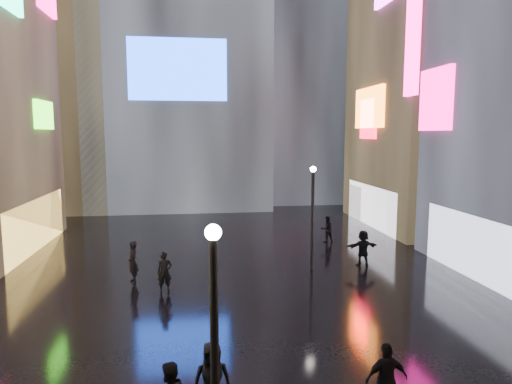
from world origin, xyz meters
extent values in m
plane|color=black|center=(0.00, 20.00, 0.00)|extent=(140.00, 140.00, 0.00)
cube|color=#FFC659|center=(-11.10, 26.00, 1.50)|extent=(0.20, 10.00, 3.00)
cube|color=#47F71B|center=(-10.85, 27.82, 7.91)|extent=(0.25, 3.00, 1.71)
cube|color=white|center=(11.10, 17.00, 1.50)|extent=(0.20, 9.00, 3.00)
cube|color=#FF0C81|center=(10.85, 21.12, 8.58)|extent=(0.25, 2.99, 3.26)
cube|color=#FF0C81|center=(10.85, 24.00, 14.00)|extent=(0.25, 1.40, 10.00)
cube|color=black|center=(16.00, 30.00, 14.00)|extent=(10.00, 12.00, 28.00)
cube|color=white|center=(11.10, 30.00, 1.50)|extent=(0.20, 9.00, 3.00)
cube|color=orange|center=(10.85, 30.32, 8.66)|extent=(0.25, 4.92, 2.91)
cube|color=#FF0C2C|center=(10.85, 30.44, 7.84)|extent=(0.25, 2.63, 2.87)
cube|color=#194CFF|center=(-3.00, 36.90, 12.00)|extent=(8.00, 0.20, 5.00)
cube|color=black|center=(9.00, 46.00, 17.00)|extent=(12.00, 12.00, 34.00)
cube|color=black|center=(-14.00, 42.00, 13.00)|extent=(10.00, 10.00, 26.00)
cylinder|color=black|center=(-1.58, 6.14, 2.50)|extent=(0.16, 0.16, 5.00)
sphere|color=white|center=(-1.58, 6.14, 5.05)|extent=(0.30, 0.30, 0.30)
cylinder|color=black|center=(3.95, 19.97, 2.50)|extent=(0.16, 0.16, 5.00)
sphere|color=white|center=(3.95, 19.97, 5.05)|extent=(0.30, 0.30, 0.30)
imported|color=black|center=(2.64, 8.03, 0.90)|extent=(1.07, 0.47, 1.80)
imported|color=black|center=(-1.55, 8.47, 0.94)|extent=(0.94, 0.64, 1.88)
imported|color=black|center=(6.72, 20.21, 0.93)|extent=(1.76, 0.69, 1.86)
imported|color=black|center=(-3.19, 17.53, 0.88)|extent=(0.70, 0.52, 1.76)
imported|color=black|center=(6.38, 25.47, 0.82)|extent=(0.89, 0.75, 1.64)
imported|color=black|center=(-1.55, 8.47, 2.33)|extent=(1.34, 1.35, 0.89)
imported|color=black|center=(-4.71, 19.10, 0.95)|extent=(0.69, 0.82, 1.91)
camera|label=1|loc=(-1.91, -1.78, 6.78)|focal=32.00mm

